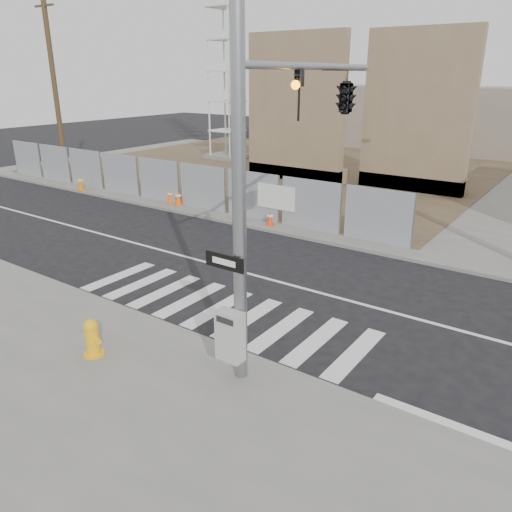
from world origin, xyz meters
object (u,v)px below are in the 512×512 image
Objects in this scene: signal_pole at (315,132)px; traffic_cone_d at (270,218)px; traffic_cone_c at (178,198)px; traffic_cone_a at (81,183)px; fire_hydrant at (92,338)px; traffic_cone_b at (170,196)px; crane_tower at (225,25)px.

traffic_cone_d is at bearing 129.86° from signal_pole.
traffic_cone_c reaches higher than traffic_cone_d.
signal_pole is at bearing -19.79° from traffic_cone_a.
fire_hydrant reaches higher than traffic_cone_b.
traffic_cone_b is 1.06× the size of traffic_cone_d.
signal_pole is 6.62m from fire_hydrant.
signal_pole is at bearing -32.22° from traffic_cone_c.
fire_hydrant reaches higher than traffic_cone_c.
traffic_cone_d is at bearing 122.02° from fire_hydrant.
fire_hydrant is 17.59m from traffic_cone_a.
fire_hydrant is at bearing -52.63° from traffic_cone_b.
traffic_cone_a is 1.08× the size of traffic_cone_c.
traffic_cone_b is at bearing 176.02° from traffic_cone_d.
traffic_cone_d is at bearing -3.98° from traffic_cone_b.
traffic_cone_b is (-8.41, 11.02, -0.10)m from fire_hydrant.
signal_pole reaches higher than traffic_cone_c.
signal_pole is 10.59× the size of traffic_cone_b.
traffic_cone_d is (11.91, 0.32, -0.08)m from traffic_cone_a.
fire_hydrant is at bearing -54.54° from traffic_cone_c.
signal_pole reaches higher than fire_hydrant.
crane_tower is 16.31m from traffic_cone_c.
traffic_cone_d is at bearing -46.09° from crane_tower.
traffic_cone_a reaches higher than traffic_cone_d.
crane_tower is 28.45m from fire_hydrant.
traffic_cone_d is (11.99, -12.46, -8.60)m from crane_tower.
fire_hydrant is (-3.13, -4.01, -4.23)m from signal_pole.
traffic_cone_b is 6.06m from traffic_cone_d.
traffic_cone_c is (6.55, 0.58, -0.03)m from traffic_cone_a.
fire_hydrant is 10.86m from traffic_cone_d.
fire_hydrant is 1.31× the size of traffic_cone_b.
traffic_cone_a is (-17.41, 6.27, -4.28)m from signal_pole.
traffic_cone_a is 6.58m from traffic_cone_c.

